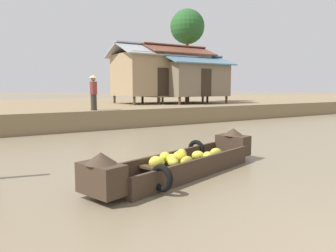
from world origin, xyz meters
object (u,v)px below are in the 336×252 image
at_px(banana_boat, 182,162).
at_px(vendor_person, 93,91).
at_px(stilt_house_mid_right, 175,74).
at_px(stilt_house_mid_left, 150,74).
at_px(palm_tree_far, 187,27).
at_px(stilt_house_right, 192,79).

bearing_deg(banana_boat, vendor_person, 82.87).
bearing_deg(stilt_house_mid_right, vendor_person, -149.21).
relative_size(banana_boat, vendor_person, 3.05).
xyz_separation_m(stilt_house_mid_left, palm_tree_far, (3.92, 1.12, 3.68)).
distance_m(stilt_house_mid_right, vendor_person, 8.85).
xyz_separation_m(banana_boat, stilt_house_mid_right, (8.67, 13.48, 2.63)).
height_order(banana_boat, stilt_house_right, stilt_house_right).
distance_m(stilt_house_mid_left, palm_tree_far, 5.49).
bearing_deg(banana_boat, stilt_house_right, 52.86).
height_order(stilt_house_right, palm_tree_far, palm_tree_far).
bearing_deg(stilt_house_right, banana_boat, -127.14).
relative_size(stilt_house_mid_right, vendor_person, 3.06).
xyz_separation_m(stilt_house_mid_right, stilt_house_right, (0.73, -1.07, -0.34)).
bearing_deg(vendor_person, banana_boat, -97.13).
bearing_deg(banana_boat, stilt_house_mid_right, 57.26).
bearing_deg(palm_tree_far, vendor_person, -148.17).
bearing_deg(stilt_house_mid_left, stilt_house_mid_right, -11.09).
xyz_separation_m(stilt_house_mid_right, vendor_person, (-7.55, -4.50, -1.09)).
height_order(banana_boat, vendor_person, vendor_person).
bearing_deg(vendor_person, stilt_house_mid_left, 40.38).
height_order(palm_tree_far, vendor_person, palm_tree_far).
bearing_deg(palm_tree_far, banana_boat, -125.70).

